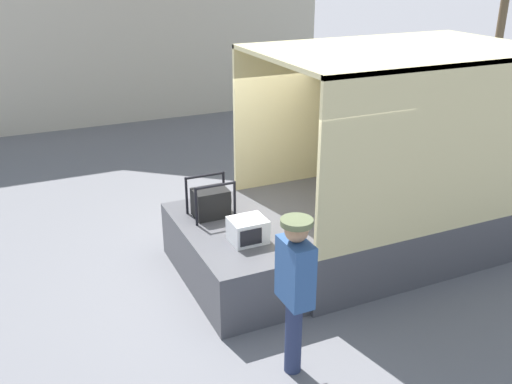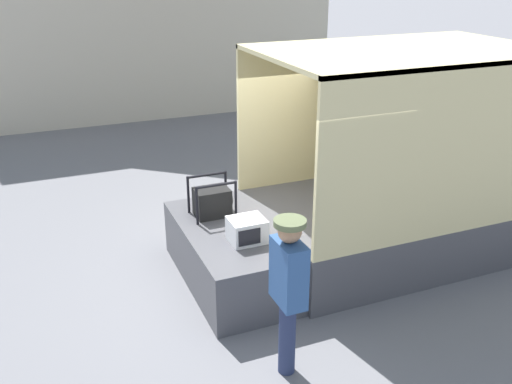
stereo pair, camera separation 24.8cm
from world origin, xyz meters
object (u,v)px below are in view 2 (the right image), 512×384
(box_truck, at_px, (484,173))
(microwave, at_px, (247,230))
(worker_person, at_px, (288,281))
(portable_generator, at_px, (213,201))

(box_truck, relative_size, microwave, 13.90)
(box_truck, height_order, worker_person, box_truck)
(portable_generator, distance_m, worker_person, 2.46)
(microwave, bearing_deg, worker_person, -96.15)
(microwave, xyz_separation_m, worker_person, (-0.17, -1.55, 0.17))
(portable_generator, height_order, worker_person, worker_person)
(portable_generator, relative_size, worker_person, 0.33)
(box_truck, bearing_deg, worker_person, -155.62)
(box_truck, distance_m, portable_generator, 4.35)
(microwave, bearing_deg, portable_generator, 98.97)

